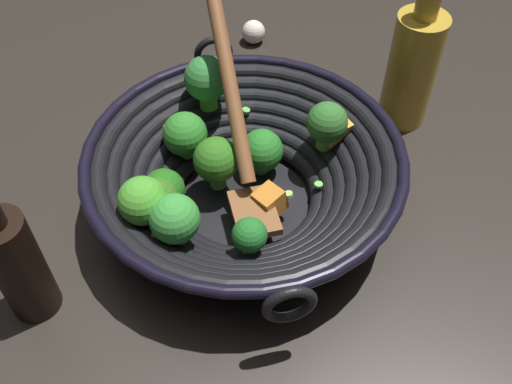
% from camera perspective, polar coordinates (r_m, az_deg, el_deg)
% --- Properties ---
extents(ground_plane, '(4.00, 4.00, 0.00)m').
position_cam_1_polar(ground_plane, '(0.73, -1.05, -1.32)').
color(ground_plane, '#28231E').
extents(wok, '(0.38, 0.41, 0.23)m').
position_cam_1_polar(wok, '(0.68, -1.44, 2.08)').
color(wok, black).
rests_on(wok, ground).
extents(soy_sauce_bottle, '(0.05, 0.05, 0.19)m').
position_cam_1_polar(soy_sauce_bottle, '(0.63, -22.51, -6.52)').
color(soy_sauce_bottle, black).
rests_on(soy_sauce_bottle, ground).
extents(cooking_oil_bottle, '(0.07, 0.07, 0.22)m').
position_cam_1_polar(cooking_oil_bottle, '(0.82, 15.15, 11.86)').
color(cooking_oil_bottle, gold).
rests_on(cooking_oil_bottle, ground).
extents(garlic_bulb, '(0.04, 0.04, 0.04)m').
position_cam_1_polar(garlic_bulb, '(0.98, -0.25, 15.49)').
color(garlic_bulb, silver).
rests_on(garlic_bulb, ground).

